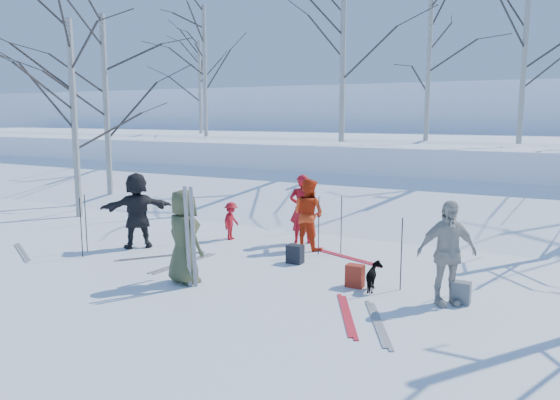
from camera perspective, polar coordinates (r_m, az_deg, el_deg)
The scene contains 35 objects.
ground at distance 11.03m, azimuth -3.74°, elevation -7.76°, with size 120.00×120.00×0.00m, color white.
snow_ramp at distance 17.17m, azimuth 8.76°, elevation -1.29°, with size 70.00×9.50×1.40m, color white.
snow_plateau at distance 26.63m, azimuth 16.11°, elevation 3.92°, with size 70.00×18.00×2.20m, color white.
far_hill at distance 47.29m, azimuth 21.70°, elevation 6.89°, with size 90.00×30.00×6.00m, color white.
skier_olive_center at distance 10.42m, azimuth -10.01°, elevation -3.79°, with size 0.87×0.57×1.78m, color #40472A.
skier_red_north at distance 13.46m, azimuth 2.33°, elevation -0.94°, with size 0.63×0.41×1.72m, color #B2101A.
skier_redor_behind at distance 12.89m, azimuth 2.97°, elevation -1.46°, with size 0.82×0.64×1.68m, color red.
skier_red_seated at distance 13.96m, azimuth -5.12°, elevation -2.18°, with size 0.62×0.36×0.96m, color #B2101A.
skier_cream_east at distance 9.52m, azimuth 17.03°, elevation -5.30°, with size 1.04×0.43×1.77m, color beige.
skier_grey_west at distance 13.41m, azimuth -14.71°, elevation -1.04°, with size 1.69×0.54×1.82m, color black.
dog at distance 10.09m, azimuth 9.81°, elevation -7.94°, with size 0.28×0.61×0.51m, color black.
upright_ski_left at distance 10.09m, azimuth -9.64°, elevation -3.87°, with size 0.07×0.02×1.90m, color silver.
upright_ski_right at distance 10.06m, azimuth -9.06°, elevation -3.89°, with size 0.07×0.02×1.90m, color silver.
ski_pair_a at distance 8.66m, azimuth 10.21°, elevation -12.57°, with size 1.04×1.79×0.02m, color silver, non-canonical shape.
ski_pair_b at distance 8.93m, azimuth 7.01°, elevation -11.82°, with size 1.05×1.78×0.02m, color red, non-canonical shape.
ski_pair_c at distance 12.61m, azimuth -12.35°, elevation -5.77°, with size 1.35×1.60×0.02m, color silver, non-canonical shape.
ski_pair_d at distance 14.04m, azimuth -25.35°, elevation -4.93°, with size 1.75×1.11×0.02m, color silver, non-canonical shape.
ski_pair_e at distance 12.32m, azimuth 7.08°, elevation -5.97°, with size 1.84×0.88×0.02m, color red, non-canonical shape.
ski_pair_f at distance 11.95m, azimuth -10.07°, elevation -6.51°, with size 0.35×1.91×0.02m, color silver, non-canonical shape.
ski_pole_a at distance 12.55m, azimuth 6.42°, elevation -2.59°, with size 0.02×0.02×1.34m, color black.
ski_pole_b at distance 13.42m, azimuth -19.62°, elevation -2.31°, with size 0.02×0.02×1.34m, color black.
ski_pole_c at distance 10.12m, azimuth 12.56°, elevation -5.55°, with size 0.02×0.02×1.34m, color black.
ski_pole_d at distance 13.75m, azimuth -9.42°, elevation -1.64°, with size 0.02×0.02×1.34m, color black.
ski_pole_e at distance 12.92m, azimuth -20.07°, elevation -2.75°, with size 0.02×0.02×1.34m, color black.
ski_pole_f at distance 12.40m, azimuth 4.06°, elevation -2.69°, with size 0.02×0.02×1.34m, color black.
backpack_red at distance 10.28m, azimuth 7.83°, elevation -7.86°, with size 0.32×0.22×0.42m, color maroon.
backpack_grey at distance 9.82m, azimuth 18.42°, elevation -9.17°, with size 0.30×0.20×0.38m, color slate.
backpack_dark at distance 11.76m, azimuth 1.59°, elevation -5.67°, with size 0.34×0.24×0.40m, color black.
birch_plateau_c at distance 28.37m, azimuth -8.36°, elevation 11.53°, with size 3.82×3.82×4.60m, color silver, non-canonical shape.
birch_plateau_d at distance 19.82m, azimuth 6.58°, elevation 15.09°, with size 4.96×4.96×6.22m, color silver, non-canonical shape.
birch_plateau_f at distance 19.91m, azimuth 24.14°, elevation 12.84°, with size 4.22×4.22×5.17m, color silver, non-canonical shape.
birch_plateau_g at distance 24.78m, azimuth -7.87°, elevation 13.12°, with size 4.54×4.54×5.62m, color silver, non-canonical shape.
birch_plateau_h at distance 21.00m, azimuth 15.24°, elevation 12.79°, with size 4.09×4.09×4.98m, color silver, non-canonical shape.
birch_edge_a at distance 17.97m, azimuth -20.71°, elevation 7.84°, with size 4.80×4.80×6.00m, color silver, non-canonical shape.
birch_edge_d at distance 20.34m, azimuth -17.69°, elevation 8.87°, with size 5.21×5.21×6.58m, color silver, non-canonical shape.
Camera 1 is at (5.64, -8.93, 3.16)m, focal length 35.00 mm.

